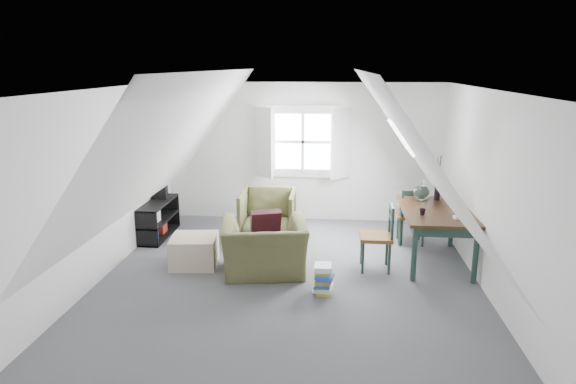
# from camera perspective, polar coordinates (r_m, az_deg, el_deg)

# --- Properties ---
(floor) EXTENTS (5.50, 5.50, 0.00)m
(floor) POSITION_cam_1_polar(r_m,az_deg,el_deg) (7.02, 0.14, -9.48)
(floor) COLOR #4C4C51
(floor) RESTS_ON ground
(ceiling) EXTENTS (5.50, 5.50, 0.00)m
(ceiling) POSITION_cam_1_polar(r_m,az_deg,el_deg) (6.45, 0.15, 11.35)
(ceiling) COLOR white
(ceiling) RESTS_ON wall_back
(wall_back) EXTENTS (5.00, 0.00, 5.00)m
(wall_back) POSITION_cam_1_polar(r_m,az_deg,el_deg) (9.32, 1.66, 4.41)
(wall_back) COLOR silver
(wall_back) RESTS_ON ground
(wall_front) EXTENTS (5.00, 0.00, 5.00)m
(wall_front) POSITION_cam_1_polar(r_m,az_deg,el_deg) (4.02, -3.40, -8.63)
(wall_front) COLOR silver
(wall_front) RESTS_ON ground
(wall_left) EXTENTS (0.00, 5.50, 5.50)m
(wall_left) POSITION_cam_1_polar(r_m,az_deg,el_deg) (7.28, -19.85, 0.88)
(wall_left) COLOR silver
(wall_left) RESTS_ON ground
(wall_right) EXTENTS (0.00, 5.50, 5.50)m
(wall_right) POSITION_cam_1_polar(r_m,az_deg,el_deg) (6.88, 21.37, 0.01)
(wall_right) COLOR silver
(wall_right) RESTS_ON ground
(slope_left) EXTENTS (3.19, 5.50, 4.48)m
(slope_left) POSITION_cam_1_polar(r_m,az_deg,el_deg) (6.84, -12.95, 5.04)
(slope_left) COLOR white
(slope_left) RESTS_ON wall_left
(slope_right) EXTENTS (3.19, 5.50, 4.48)m
(slope_right) POSITION_cam_1_polar(r_m,az_deg,el_deg) (6.57, 13.78, 4.64)
(slope_right) COLOR white
(slope_right) RESTS_ON wall_right
(dormer_window) EXTENTS (1.71, 0.35, 1.30)m
(dormer_window) POSITION_cam_1_polar(r_m,az_deg,el_deg) (9.21, 1.64, 5.56)
(dormer_window) COLOR white
(dormer_window) RESTS_ON wall_back
(skylight) EXTENTS (0.35, 0.75, 0.47)m
(skylight) POSITION_cam_1_polar(r_m,az_deg,el_deg) (7.85, 12.42, 5.96)
(skylight) COLOR white
(skylight) RESTS_ON slope_right
(armchair_near) EXTENTS (1.28, 1.17, 0.74)m
(armchair_near) POSITION_cam_1_polar(r_m,az_deg,el_deg) (7.18, -2.61, -8.95)
(armchair_near) COLOR #4B4D2B
(armchair_near) RESTS_ON floor
(armchair_far) EXTENTS (0.88, 0.91, 0.82)m
(armchair_far) POSITION_cam_1_polar(r_m,az_deg,el_deg) (8.53, -2.24, -5.17)
(armchair_far) COLOR #4B4D2B
(armchair_far) RESTS_ON floor
(throw_pillow) EXTENTS (0.47, 0.35, 0.43)m
(throw_pillow) POSITION_cam_1_polar(r_m,az_deg,el_deg) (7.09, -2.51, -3.57)
(throw_pillow) COLOR #350E19
(throw_pillow) RESTS_ON armchair_near
(ottoman) EXTENTS (0.69, 0.69, 0.42)m
(ottoman) POSITION_cam_1_polar(r_m,az_deg,el_deg) (7.49, -10.37, -6.44)
(ottoman) COLOR #BAA98F
(ottoman) RESTS_ON floor
(dining_table) EXTENTS (0.96, 1.59, 0.80)m
(dining_table) POSITION_cam_1_polar(r_m,az_deg,el_deg) (7.62, 16.14, -2.62)
(dining_table) COLOR #301D0F
(dining_table) RESTS_ON floor
(demijohn) EXTENTS (0.24, 0.24, 0.34)m
(demijohn) POSITION_cam_1_polar(r_m,az_deg,el_deg) (7.96, 14.61, -0.01)
(demijohn) COLOR silver
(demijohn) RESTS_ON dining_table
(vase_twigs) EXTENTS (0.09, 0.10, 0.68)m
(vase_twigs) POSITION_cam_1_polar(r_m,az_deg,el_deg) (8.10, 16.25, 0.22)
(vase_twigs) COLOR black
(vase_twigs) RESTS_ON dining_table
(cup) EXTENTS (0.11, 0.11, 0.08)m
(cup) POSITION_cam_1_polar(r_m,az_deg,el_deg) (7.26, 14.69, -2.47)
(cup) COLOR black
(cup) RESTS_ON dining_table
(paper_box) EXTENTS (0.14, 0.11, 0.04)m
(paper_box) POSITION_cam_1_polar(r_m,az_deg,el_deg) (7.21, 18.42, -2.69)
(paper_box) COLOR white
(paper_box) RESTS_ON dining_table
(dining_chair_far) EXTENTS (0.43, 0.43, 0.92)m
(dining_chair_far) POSITION_cam_1_polar(r_m,az_deg,el_deg) (8.37, 13.55, -2.50)
(dining_chair_far) COLOR brown
(dining_chair_far) RESTS_ON floor
(dining_chair_near) EXTENTS (0.44, 0.44, 0.94)m
(dining_chair_near) POSITION_cam_1_polar(r_m,az_deg,el_deg) (7.23, 10.03, -4.83)
(dining_chair_near) COLOR brown
(dining_chair_near) RESTS_ON floor
(media_shelf) EXTENTS (0.39, 1.16, 0.59)m
(media_shelf) POSITION_cam_1_polar(r_m,az_deg,el_deg) (8.80, -14.35, -3.17)
(media_shelf) COLOR black
(media_shelf) RESTS_ON floor
(electronics_box) EXTENTS (0.23, 0.29, 0.21)m
(electronics_box) POSITION_cam_1_polar(r_m,az_deg,el_deg) (8.96, -13.90, -0.08)
(electronics_box) COLOR black
(electronics_box) RESTS_ON media_shelf
(magazine_stack) EXTENTS (0.27, 0.33, 0.37)m
(magazine_stack) POSITION_cam_1_polar(r_m,az_deg,el_deg) (6.53, 3.96, -9.63)
(magazine_stack) COLOR #B29933
(magazine_stack) RESTS_ON floor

